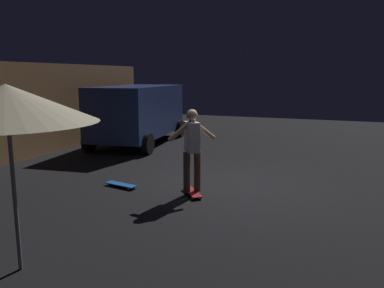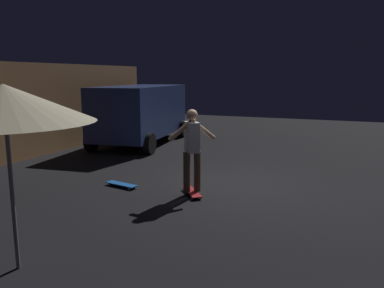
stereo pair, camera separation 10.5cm
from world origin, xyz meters
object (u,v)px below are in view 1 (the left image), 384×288
Objects in this scene: parked_van at (139,111)px; patio_umbrella at (7,104)px; skateboard_ridden at (192,192)px; skateboard_spare at (121,185)px; skater at (192,145)px.

parked_van is 9.07m from patio_umbrella.
skateboard_ridden is at bearing -13.55° from patio_umbrella.
parked_van is 5.97× the size of skateboard_spare.
parked_van is 5.56m from skateboard_spare.
skateboard_ridden is at bearing -87.71° from skateboard_spare.
skateboard_spare is at bearing 12.09° from patio_umbrella.
skater is (0.07, -1.63, 0.98)m from skateboard_spare.
parked_van is 2.87× the size of skater.
skater is at bearing -140.88° from parked_van.
patio_umbrella is at bearing -167.91° from skateboard_spare.
patio_umbrella reaches higher than skateboard_ridden.
skateboard_spare is 0.48× the size of skater.
parked_van is 2.09× the size of patio_umbrella.
parked_van is at bearing 39.12° from skater.
skateboard_ridden is 0.91× the size of skateboard_spare.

